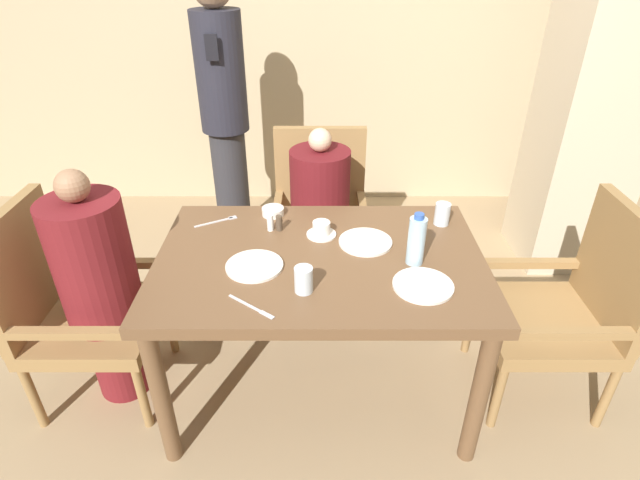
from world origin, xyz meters
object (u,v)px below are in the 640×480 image
Objects in this scene: glass_tall_near at (442,214)px; glass_tall_mid at (304,280)px; plate_main_right at (254,266)px; teacup_with_saucer at (321,230)px; bowl_small at (273,211)px; plate_main_left at (423,285)px; diner_in_far_chair at (320,218)px; plate_dessert_center at (365,242)px; diner_in_left_chair at (101,289)px; chair_right_side at (569,305)px; water_bottle at (416,240)px; chair_far_side at (320,211)px; chair_left_side at (71,304)px; standing_host at (225,111)px.

glass_tall_mid is at bearing -140.37° from glass_tall_near.
teacup_with_saucer is (0.26, 0.25, 0.02)m from plate_main_right.
glass_tall_mid is (0.16, -0.59, 0.03)m from bowl_small.
plate_main_right is at bearing -95.00° from bowl_small.
diner_in_far_chair is at bearing 112.66° from plate_main_left.
glass_tall_mid is at bearing -126.93° from plate_dessert_center.
plate_main_right is at bearing -136.85° from teacup_with_saucer.
diner_in_left_chair is 1.17m from diner_in_far_chair.
chair_right_side reaches higher than plate_dessert_center.
water_bottle is at bearing -1.95° from diner_in_left_chair.
diner_in_left_chair is 2.02m from chair_right_side.
diner_in_left_chair is at bearing -169.65° from glass_tall_near.
teacup_with_saucer reaches higher than plate_main_left.
water_bottle reaches higher than chair_right_side.
chair_far_side is 1.38m from chair_right_side.
chair_left_side is 0.91× the size of diner_in_far_chair.
plate_main_left is at bearing -11.39° from plate_main_right.
glass_tall_near is at bearing 70.85° from plate_main_left.
bowl_small is at bearing 26.65° from diner_in_left_chair.
plate_main_left is (0.98, -1.56, -0.19)m from standing_host.
glass_tall_near is (0.36, 0.17, 0.04)m from plate_dessert_center.
diner_in_left_chair is 4.92× the size of plate_main_left.
plate_main_right is 1.03× the size of water_bottle.
chair_right_side is 0.54× the size of standing_host.
diner_in_left_chair is 4.92× the size of plate_main_right.
glass_tall_mid is at bearing -74.78° from bowl_small.
diner_in_far_chair is 4.57× the size of plate_dessert_center.
glass_tall_near is (-0.53, 0.27, 0.30)m from chair_right_side.
chair_far_side is 9.20× the size of bowl_small.
diner_in_far_chair reaches higher than bowl_small.
plate_main_right is 2.22× the size of bowl_small.
chair_far_side is 9.34× the size of glass_tall_mid.
diner_in_left_chair is 11.08× the size of glass_tall_mid.
plate_dessert_center is at bearing 173.46° from chair_right_side.
standing_host is 17.21× the size of glass_tall_near.
teacup_with_saucer is at bearing -169.34° from glass_tall_near.
chair_left_side is 1.14m from teacup_with_saucer.
diner_in_far_chair is 10.12× the size of bowl_small.
chair_right_side reaches higher than bowl_small.
plate_dessert_center is at bearing 4.57° from chair_left_side.
bowl_small reaches higher than plate_main_left.
chair_right_side is 9.34× the size of glass_tall_near.
glass_tall_near is (1.48, 0.27, 0.22)m from diner_in_left_chair.
plate_main_left is 1.75× the size of teacup_with_saucer.
water_bottle is 0.48m from glass_tall_mid.
diner_in_left_chair is 1.52m from glass_tall_near.
chair_far_side is at bearing 133.01° from glass_tall_near.
chair_left_side is 1.00× the size of chair_right_side.
plate_dessert_center is (0.19, -0.76, 0.26)m from chair_far_side.
glass_tall_mid reaches higher than plate_main_left.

